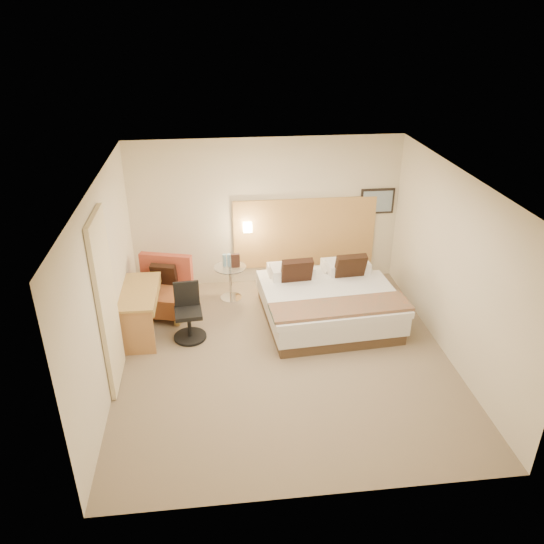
{
  "coord_description": "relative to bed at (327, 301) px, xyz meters",
  "views": [
    {
      "loc": [
        -0.93,
        -6.38,
        4.64
      ],
      "look_at": [
        -0.1,
        0.74,
        1.05
      ],
      "focal_mm": 35.0,
      "sensor_mm": 36.0,
      "label": 1
    }
  ],
  "objects": [
    {
      "name": "bottle_b",
      "position": [
        -1.55,
        0.9,
        0.4
      ],
      "size": [
        0.07,
        0.07,
        0.22
      ],
      "primitive_type": "cylinder",
      "rotation": [
        0.0,
        0.0,
        0.1
      ],
      "color": "#98CFEC",
      "rests_on": "side_table"
    },
    {
      "name": "art_canvas",
      "position": [
        1.18,
        1.44,
        1.17
      ],
      "size": [
        0.54,
        0.01,
        0.39
      ],
      "primitive_type": "cube",
      "color": "gray",
      "rests_on": "wall_back"
    },
    {
      "name": "floor",
      "position": [
        -0.84,
        -1.02,
        -0.34
      ],
      "size": [
        4.8,
        5.0,
        0.02
      ],
      "primitive_type": "cube",
      "color": "#776650",
      "rests_on": "ground"
    },
    {
      "name": "lamp_arm",
      "position": [
        -1.19,
        1.4,
        0.82
      ],
      "size": [
        0.02,
        0.12,
        0.02
      ],
      "primitive_type": "cylinder",
      "rotation": [
        1.57,
        0.0,
        0.0
      ],
      "color": "white",
      "rests_on": "wall_back"
    },
    {
      "name": "curtain",
      "position": [
        -3.2,
        -1.27,
        0.89
      ],
      "size": [
        0.06,
        0.9,
        2.42
      ],
      "primitive_type": "cube",
      "color": "beige",
      "rests_on": "wall_left"
    },
    {
      "name": "ceiling",
      "position": [
        -0.84,
        -1.02,
        2.38
      ],
      "size": [
        4.8,
        5.0,
        0.02
      ],
      "primitive_type": "cube",
      "color": "white",
      "rests_on": "floor"
    },
    {
      "name": "menu_folder",
      "position": [
        -1.45,
        0.85,
        0.41
      ],
      "size": [
        0.15,
        0.07,
        0.25
      ],
      "primitive_type": "cube",
      "rotation": [
        0.0,
        0.0,
        0.1
      ],
      "color": "#381E17",
      "rests_on": "side_table"
    },
    {
      "name": "wall_front",
      "position": [
        -0.84,
        -3.53,
        1.02
      ],
      "size": [
        4.8,
        0.02,
        2.7
      ],
      "primitive_type": "cube",
      "color": "beige",
      "rests_on": "floor"
    },
    {
      "name": "bottle_a",
      "position": [
        -1.63,
        0.9,
        0.4
      ],
      "size": [
        0.07,
        0.07,
        0.22
      ],
      "primitive_type": "cylinder",
      "rotation": [
        0.0,
        0.0,
        0.1
      ],
      "color": "#89BDD4",
      "rests_on": "side_table"
    },
    {
      "name": "art_frame",
      "position": [
        1.18,
        1.46,
        1.17
      ],
      "size": [
        0.62,
        0.03,
        0.47
      ],
      "primitive_type": "cube",
      "color": "black",
      "rests_on": "wall_back"
    },
    {
      "name": "wall_left",
      "position": [
        -3.25,
        -1.02,
        1.02
      ],
      "size": [
        0.02,
        5.0,
        2.7
      ],
      "primitive_type": "cube",
      "color": "beige",
      "rests_on": "floor"
    },
    {
      "name": "wall_back",
      "position": [
        -0.84,
        1.49,
        1.02
      ],
      "size": [
        4.8,
        0.02,
        2.7
      ],
      "primitive_type": "cube",
      "color": "beige",
      "rests_on": "floor"
    },
    {
      "name": "lounge_chair",
      "position": [
        -2.69,
        0.56,
        0.04
      ],
      "size": [
        1.07,
        0.99,
        0.94
      ],
      "color": "tan",
      "rests_on": "floor"
    },
    {
      "name": "lamp_shade",
      "position": [
        -1.19,
        1.34,
        0.82
      ],
      "size": [
        0.15,
        0.15,
        0.15
      ],
      "primitive_type": "cube",
      "color": "beige",
      "rests_on": "wall_back"
    },
    {
      "name": "desk_chair",
      "position": [
        -2.24,
        -0.29,
        0.04
      ],
      "size": [
        0.55,
        0.55,
        0.9
      ],
      "color": "black",
      "rests_on": "floor"
    },
    {
      "name": "headboard_panel",
      "position": [
        -0.14,
        1.45,
        0.62
      ],
      "size": [
        2.6,
        0.04,
        1.3
      ],
      "primitive_type": "cube",
      "color": "#BC8849",
      "rests_on": "wall_back"
    },
    {
      "name": "wall_right",
      "position": [
        1.57,
        -1.02,
        1.02
      ],
      "size": [
        0.02,
        5.0,
        2.7
      ],
      "primitive_type": "cube",
      "color": "beige",
      "rests_on": "floor"
    },
    {
      "name": "bed",
      "position": [
        0.0,
        0.0,
        0.0
      ],
      "size": [
        2.21,
        2.17,
        1.02
      ],
      "color": "#483524",
      "rests_on": "floor"
    },
    {
      "name": "desk",
      "position": [
        -2.95,
        -0.11,
        0.28
      ],
      "size": [
        0.59,
        1.25,
        0.77
      ],
      "color": "#AD8643",
      "rests_on": "floor"
    },
    {
      "name": "side_table",
      "position": [
        -1.54,
        0.86,
        0.01
      ],
      "size": [
        0.61,
        0.61,
        0.62
      ],
      "color": "white",
      "rests_on": "floor"
    }
  ]
}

